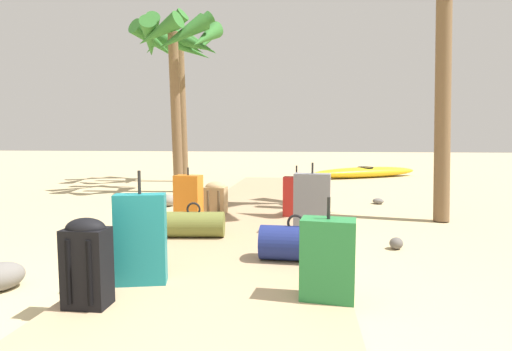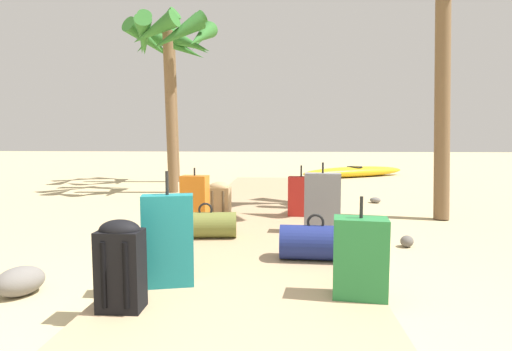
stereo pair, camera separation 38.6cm
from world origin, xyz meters
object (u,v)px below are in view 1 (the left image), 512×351
(suitcase_green, at_px, (328,259))
(duffel_bag_olive, at_px, (194,224))
(suitcase_red, at_px, (296,197))
(palm_tree_far_left, at_px, (181,50))
(backpack_tan, at_px, (215,197))
(kayak, at_px, (365,172))
(duffel_bag_navy, at_px, (296,243))
(suitcase_orange, at_px, (188,198))
(palm_tree_near_left, at_px, (177,49))
(suitcase_grey, at_px, (312,203))
(suitcase_teal, at_px, (141,239))
(backpack_black, at_px, (87,260))

(suitcase_green, relative_size, duffel_bag_olive, 1.00)
(duffel_bag_olive, distance_m, suitcase_red, 1.80)
(suitcase_green, height_order, palm_tree_far_left, palm_tree_far_left)
(backpack_tan, xyz_separation_m, kayak, (3.19, 6.77, -0.17))
(backpack_tan, xyz_separation_m, duffel_bag_navy, (1.26, -2.23, -0.09))
(suitcase_orange, height_order, palm_tree_near_left, palm_tree_near_left)
(suitcase_orange, relative_size, suitcase_grey, 0.87)
(duffel_bag_navy, bearing_deg, duffel_bag_olive, 147.46)
(suitcase_teal, distance_m, kayak, 10.23)
(duffel_bag_olive, distance_m, palm_tree_near_left, 5.43)
(suitcase_orange, height_order, suitcase_teal, suitcase_teal)
(backpack_black, relative_size, duffel_bag_navy, 0.90)
(backpack_black, bearing_deg, duffel_bag_navy, 41.35)
(suitcase_orange, xyz_separation_m, suitcase_red, (1.45, 0.55, -0.03))
(duffel_bag_navy, bearing_deg, palm_tree_far_left, 114.74)
(duffel_bag_olive, xyz_separation_m, backpack_tan, (-0.07, 1.47, 0.11))
(suitcase_teal, height_order, palm_tree_near_left, palm_tree_near_left)
(palm_tree_near_left, xyz_separation_m, kayak, (4.66, 3.93, -2.99))
(suitcase_green, relative_size, backpack_black, 1.20)
(backpack_tan, height_order, suitcase_red, suitcase_red)
(suitcase_green, distance_m, suitcase_red, 3.03)
(duffel_bag_olive, relative_size, suitcase_teal, 0.82)
(duffel_bag_olive, xyz_separation_m, kayak, (3.12, 8.24, -0.06))
(backpack_tan, relative_size, palm_tree_far_left, 0.11)
(palm_tree_near_left, bearing_deg, suitcase_grey, -53.88)
(suitcase_teal, relative_size, palm_tree_far_left, 0.20)
(duffel_bag_navy, xyz_separation_m, palm_tree_near_left, (-2.73, 5.07, 2.91))
(suitcase_green, distance_m, duffel_bag_olive, 2.17)
(duffel_bag_navy, bearing_deg, suitcase_teal, -147.81)
(backpack_tan, relative_size, suitcase_red, 0.65)
(palm_tree_far_left, relative_size, kayak, 1.23)
(suitcase_grey, distance_m, palm_tree_near_left, 5.61)
(kayak, bearing_deg, duffel_bag_olive, -110.73)
(backpack_black, height_order, suitcase_grey, suitcase_grey)
(suitcase_grey, height_order, palm_tree_far_left, palm_tree_far_left)
(palm_tree_near_left, distance_m, kayak, 6.79)
(suitcase_grey, bearing_deg, palm_tree_far_left, 119.81)
(palm_tree_far_left, height_order, palm_tree_near_left, palm_tree_far_left)
(backpack_black, height_order, palm_tree_near_left, palm_tree_near_left)
(duffel_bag_olive, bearing_deg, suitcase_orange, 110.17)
(suitcase_orange, xyz_separation_m, duffel_bag_olive, (0.30, -0.83, -0.17))
(duffel_bag_olive, distance_m, duffel_bag_navy, 1.40)
(duffel_bag_olive, height_order, suitcase_teal, suitcase_teal)
(palm_tree_far_left, xyz_separation_m, kayak, (5.21, 1.89, -3.41))
(suitcase_green, bearing_deg, suitcase_teal, 174.57)
(suitcase_grey, xyz_separation_m, palm_tree_far_left, (-3.44, 6.00, 3.14))
(suitcase_teal, xyz_separation_m, palm_tree_far_left, (-2.09, 7.84, 3.14))
(palm_tree_far_left, bearing_deg, suitcase_green, -66.22)
(duffel_bag_olive, distance_m, kayak, 8.81)
(backpack_black, xyz_separation_m, suitcase_teal, (0.19, 0.46, 0.04))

